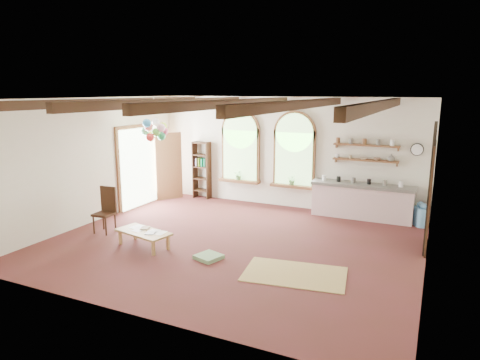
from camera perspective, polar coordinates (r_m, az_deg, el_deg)
The scene contains 27 objects.
floor at distance 9.76m, azimuth -1.00°, elevation -8.35°, with size 8.00×8.00×0.00m, color #562324.
ceiling_beams at distance 9.16m, azimuth -1.07°, elevation 10.16°, with size 6.20×6.80×0.18m, color #341A10, non-canonical shape.
window_left at distance 12.97m, azimuth 0.04°, elevation 4.15°, with size 1.30×0.28×2.20m.
window_right at distance 12.36m, azimuth 7.22°, elevation 3.67°, with size 1.30×0.28×2.20m.
left_doorway at distance 13.00m, azimuth -13.29°, elevation 1.70°, with size 0.10×1.90×2.50m, color brown.
right_doorway at distance 9.99m, azimuth 23.90°, elevation -2.32°, with size 0.10×1.30×2.40m, color black.
kitchen_counter at distance 11.92m, azimuth 15.94°, elevation -2.67°, with size 2.68×0.62×0.94m.
wall_shelf_lower at distance 11.88m, azimuth 16.37°, elevation 2.55°, with size 1.70×0.24×0.04m, color brown.
wall_shelf_upper at distance 11.82m, azimuth 16.48°, elevation 4.46°, with size 1.70×0.24×0.04m, color brown.
wall_clock at distance 11.78m, azimuth 22.54°, elevation 3.78°, with size 0.32×0.32×0.04m, color black.
bookshelf at distance 13.59m, azimuth -5.12°, elevation 1.33°, with size 0.53×0.32×1.80m.
coffee_table at distance 9.64m, azimuth -12.76°, elevation -6.90°, with size 1.37×0.84×0.36m.
side_chair at distance 10.87m, azimuth -17.55°, elevation -5.03°, with size 0.46×0.46×1.10m.
floor_mat at distance 8.24m, azimuth 7.30°, elevation -12.32°, with size 1.88×1.16×0.02m, color tan.
floor_cushion at distance 8.89m, azimuth -4.20°, elevation -10.18°, with size 0.47×0.47×0.08m, color #729A6A.
water_jug_a at distance 11.85m, azimuth 22.82°, elevation -4.30°, with size 0.32×0.32×0.62m.
water_jug_b at distance 11.71m, azimuth 23.13°, elevation -4.49°, with size 0.32×0.32×0.62m.
balloon_cluster at distance 11.72m, azimuth -11.29°, elevation 6.55°, with size 0.78×0.86×1.14m.
table_book at distance 9.82m, azimuth -13.03°, elevation -6.24°, with size 0.17×0.25×0.02m, color olive.
tablet at distance 9.47m, azimuth -11.84°, elevation -6.88°, with size 0.18×0.26×0.01m, color black.
potted_plant_left at distance 13.01m, azimuth -0.15°, elevation 0.67°, with size 0.27×0.23×0.30m, color #598C4C.
potted_plant_right at distance 12.39m, azimuth 6.98°, elevation 0.03°, with size 0.27×0.23×0.30m, color #598C4C.
shelf_cup_a at distance 12.00m, azimuth 12.85°, elevation 3.16°, with size 0.12×0.10×0.10m, color white.
shelf_cup_b at distance 11.93m, azimuth 14.49°, elevation 3.02°, with size 0.10×0.10×0.09m, color beige.
shelf_bowl_a at distance 11.88m, azimuth 16.14°, elevation 2.79°, with size 0.22×0.22×0.05m, color beige.
shelf_bowl_b at distance 11.83m, azimuth 17.82°, elevation 2.68°, with size 0.20×0.20×0.06m, color #8C664C.
shelf_vase at distance 11.78m, azimuth 19.52°, elevation 2.85°, with size 0.18×0.18×0.19m, color slate.
Camera 1 is at (4.02, -8.23, 3.37)m, focal length 32.00 mm.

